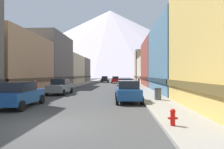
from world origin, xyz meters
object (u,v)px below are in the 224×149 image
at_px(car_driving_1, 116,80).
at_px(pedestrian_0, 35,87).
at_px(car_driving_0, 105,79).
at_px(trash_bin_right, 158,94).
at_px(car_right_2, 125,84).
at_px(car_left_1, 60,86).
at_px(car_right_1, 126,86).
at_px(fire_hydrant_near, 173,117).
at_px(car_left_0, 19,94).
at_px(car_right_0, 128,91).
at_px(potted_plant_0, 30,88).
at_px(streetlamp_right, 136,63).
at_px(pedestrian_1, 139,82).
at_px(pedestrian_2, 64,83).

xyz_separation_m(car_driving_1, pedestrian_0, (-7.85, -29.45, -0.05)).
xyz_separation_m(car_driving_0, trash_bin_right, (7.95, -37.79, -0.26)).
xyz_separation_m(car_right_2, pedestrian_0, (-10.05, -8.09, -0.05)).
bearing_deg(trash_bin_right, car_right_2, 101.63).
distance_m(car_left_1, trash_bin_right, 11.48).
xyz_separation_m(car_right_1, fire_hydrant_near, (1.65, -14.67, -0.37)).
relative_size(car_left_0, car_driving_1, 1.02).
height_order(car_right_0, car_driving_1, same).
bearing_deg(potted_plant_0, streetlamp_right, 28.57).
bearing_deg(car_driving_0, potted_plant_0, -99.27).
xyz_separation_m(car_left_0, pedestrian_0, (-2.45, 7.72, -0.05)).
height_order(car_right_2, car_driving_1, same).
bearing_deg(car_driving_1, car_left_0, -98.26).
xyz_separation_m(car_right_0, pedestrian_0, (-10.05, 4.72, -0.05)).
distance_m(car_right_0, potted_plant_0, 11.95).
bearing_deg(pedestrian_1, car_left_0, -115.52).
relative_size(pedestrian_2, streetlamp_right, 0.26).
bearing_deg(car_right_1, potted_plant_0, -170.89).
bearing_deg(pedestrian_0, streetlamp_right, 31.49).
distance_m(car_driving_1, streetlamp_right, 22.87).
relative_size(car_driving_0, pedestrian_1, 2.79).
relative_size(car_left_0, pedestrian_0, 2.91).
bearing_deg(pedestrian_0, car_driving_1, 75.08).
height_order(car_driving_0, streetlamp_right, streetlamp_right).
distance_m(car_left_1, streetlamp_right, 11.41).
xyz_separation_m(car_right_1, car_driving_0, (-5.40, 31.36, 0.00)).
distance_m(car_driving_0, pedestrian_0, 33.79).
bearing_deg(car_left_1, fire_hydrant_near, -55.77).
distance_m(car_right_1, fire_hydrant_near, 14.77).
relative_size(car_left_0, pedestrian_2, 2.89).
relative_size(car_left_1, car_right_0, 0.99).
height_order(fire_hydrant_near, pedestrian_1, pedestrian_1).
bearing_deg(car_left_0, car_right_2, 64.34).
xyz_separation_m(car_driving_0, pedestrian_0, (-4.65, -33.47, -0.05)).
distance_m(fire_hydrant_near, potted_plant_0, 17.96).
xyz_separation_m(car_right_1, pedestrian_1, (2.45, 11.21, -0.03)).
height_order(car_driving_1, streetlamp_right, streetlamp_right).
bearing_deg(potted_plant_0, car_driving_1, 73.52).
relative_size(car_left_0, trash_bin_right, 4.56).
height_order(trash_bin_right, pedestrian_0, pedestrian_0).
distance_m(car_right_1, streetlamp_right, 6.07).
bearing_deg(car_left_1, car_driving_0, 86.12).
bearing_deg(car_driving_1, car_right_1, -85.39).
bearing_deg(car_right_2, fire_hydrant_near, -85.42).
relative_size(car_left_1, streetlamp_right, 0.76).
distance_m(car_right_2, fire_hydrant_near, 20.72).
height_order(car_right_0, pedestrian_1, car_right_0).
relative_size(car_left_1, car_right_1, 0.99).
bearing_deg(car_left_0, car_right_0, 21.55).
relative_size(car_driving_1, pedestrian_2, 2.85).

